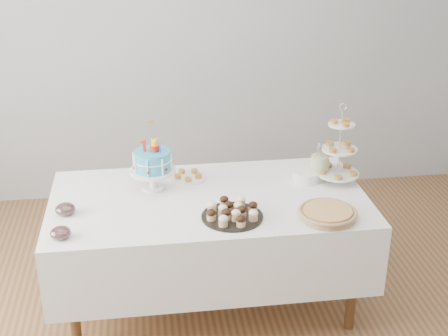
{
  "coord_description": "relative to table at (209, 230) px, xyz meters",
  "views": [
    {
      "loc": [
        -0.37,
        -3.06,
        2.47
      ],
      "look_at": [
        0.09,
        0.3,
        0.96
      ],
      "focal_mm": 50.0,
      "sensor_mm": 36.0,
      "label": 1
    }
  ],
  "objects": [
    {
      "name": "tiered_stand",
      "position": [
        0.84,
        0.12,
        0.45
      ],
      "size": [
        0.27,
        0.27,
        0.52
      ],
      "color": "silver",
      "rests_on": "table"
    },
    {
      "name": "floor",
      "position": [
        0.0,
        -0.3,
        -0.54
      ],
      "size": [
        5.0,
        5.0,
        0.0
      ],
      "primitive_type": "plane",
      "color": "brown",
      "rests_on": "ground"
    },
    {
      "name": "birthday_cake",
      "position": [
        -0.33,
        0.16,
        0.35
      ],
      "size": [
        0.28,
        0.28,
        0.44
      ],
      "rotation": [
        0.0,
        0.0,
        -0.27
      ],
      "color": "white",
      "rests_on": "table"
    },
    {
      "name": "cupcake_tray",
      "position": [
        0.1,
        -0.27,
        0.27
      ],
      "size": [
        0.35,
        0.35,
        0.08
      ],
      "color": "black",
      "rests_on": "table"
    },
    {
      "name": "jam_bowl_b",
      "position": [
        -0.84,
        -0.1,
        0.26
      ],
      "size": [
        0.12,
        0.12,
        0.07
      ],
      "color": "silver",
      "rests_on": "table"
    },
    {
      "name": "pie",
      "position": [
        0.64,
        -0.35,
        0.26
      ],
      "size": [
        0.34,
        0.34,
        0.05
      ],
      "color": "tan",
      "rests_on": "table"
    },
    {
      "name": "walls",
      "position": [
        0.0,
        -0.3,
        0.81
      ],
      "size": [
        5.04,
        4.04,
        2.7
      ],
      "color": "#ACAFB2",
      "rests_on": "floor"
    },
    {
      "name": "utensil_pitcher",
      "position": [
        0.73,
        0.16,
        0.32
      ],
      "size": [
        0.12,
        0.11,
        0.25
      ],
      "rotation": [
        0.0,
        0.0,
        -0.24
      ],
      "color": "beige",
      "rests_on": "table"
    },
    {
      "name": "pastry_plate",
      "position": [
        -0.1,
        0.29,
        0.24
      ],
      "size": [
        0.24,
        0.24,
        0.04
      ],
      "color": "white",
      "rests_on": "table"
    },
    {
      "name": "table",
      "position": [
        0.0,
        0.0,
        0.0
      ],
      "size": [
        1.92,
        1.02,
        0.77
      ],
      "color": "white",
      "rests_on": "floor"
    },
    {
      "name": "jam_bowl_a",
      "position": [
        -0.84,
        -0.37,
        0.26
      ],
      "size": [
        0.11,
        0.11,
        0.07
      ],
      "color": "silver",
      "rests_on": "table"
    },
    {
      "name": "plate_stack",
      "position": [
        0.64,
        0.15,
        0.26
      ],
      "size": [
        0.17,
        0.17,
        0.07
      ],
      "color": "white",
      "rests_on": "table"
    }
  ]
}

